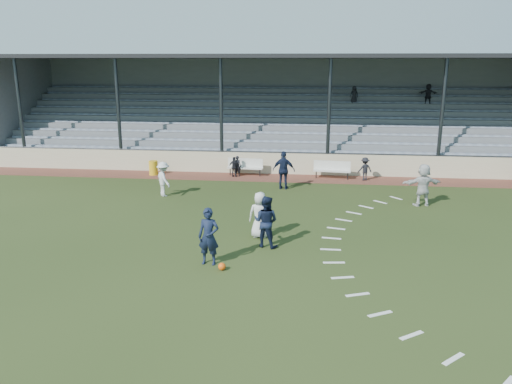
{
  "coord_description": "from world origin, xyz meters",
  "views": [
    {
      "loc": [
        2.1,
        -16.16,
        6.27
      ],
      "look_at": [
        0.0,
        2.5,
        1.3
      ],
      "focal_mm": 35.0,
      "sensor_mm": 36.0,
      "label": 1
    }
  ],
  "objects_px": {
    "bench_left": "(245,165)",
    "player_navy_lead": "(209,237)",
    "trash_bin": "(153,168)",
    "bench_right": "(332,168)",
    "player_white_lead": "(260,215)",
    "football": "(222,267)"
  },
  "relations": [
    {
      "from": "bench_right",
      "to": "player_white_lead",
      "type": "distance_m",
      "value": 10.16
    },
    {
      "from": "bench_left",
      "to": "player_navy_lead",
      "type": "height_order",
      "value": "player_navy_lead"
    },
    {
      "from": "player_white_lead",
      "to": "player_navy_lead",
      "type": "xyz_separation_m",
      "value": [
        -1.34,
        -2.65,
        0.07
      ]
    },
    {
      "from": "trash_bin",
      "to": "bench_right",
      "type": "bearing_deg",
      "value": 1.51
    },
    {
      "from": "bench_left",
      "to": "player_white_lead",
      "type": "bearing_deg",
      "value": -74.51
    },
    {
      "from": "football",
      "to": "player_white_lead",
      "type": "relative_size",
      "value": 0.14
    },
    {
      "from": "player_navy_lead",
      "to": "bench_right",
      "type": "bearing_deg",
      "value": 75.29
    },
    {
      "from": "football",
      "to": "player_navy_lead",
      "type": "xyz_separation_m",
      "value": [
        -0.49,
        0.44,
        0.8
      ]
    },
    {
      "from": "bench_right",
      "to": "trash_bin",
      "type": "xyz_separation_m",
      "value": [
        -9.94,
        -0.26,
        -0.17
      ]
    },
    {
      "from": "bench_left",
      "to": "player_navy_lead",
      "type": "bearing_deg",
      "value": -82.76
    },
    {
      "from": "player_navy_lead",
      "to": "trash_bin",
      "type": "bearing_deg",
      "value": 119.42
    },
    {
      "from": "bench_right",
      "to": "trash_bin",
      "type": "distance_m",
      "value": 9.95
    },
    {
      "from": "football",
      "to": "player_navy_lead",
      "type": "height_order",
      "value": "player_navy_lead"
    },
    {
      "from": "trash_bin",
      "to": "football",
      "type": "xyz_separation_m",
      "value": [
        6.16,
        -12.55,
        -0.3
      ]
    },
    {
      "from": "bench_right",
      "to": "bench_left",
      "type": "bearing_deg",
      "value": -176.71
    },
    {
      "from": "trash_bin",
      "to": "football",
      "type": "height_order",
      "value": "trash_bin"
    },
    {
      "from": "player_white_lead",
      "to": "football",
      "type": "bearing_deg",
      "value": 78.27
    },
    {
      "from": "trash_bin",
      "to": "player_navy_lead",
      "type": "distance_m",
      "value": 13.38
    },
    {
      "from": "trash_bin",
      "to": "player_white_lead",
      "type": "height_order",
      "value": "player_white_lead"
    },
    {
      "from": "bench_right",
      "to": "player_white_lead",
      "type": "height_order",
      "value": "player_white_lead"
    },
    {
      "from": "bench_left",
      "to": "trash_bin",
      "type": "xyz_separation_m",
      "value": [
        -5.14,
        -0.48,
        -0.17
      ]
    },
    {
      "from": "bench_right",
      "to": "player_navy_lead",
      "type": "bearing_deg",
      "value": -103.09
    }
  ]
}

